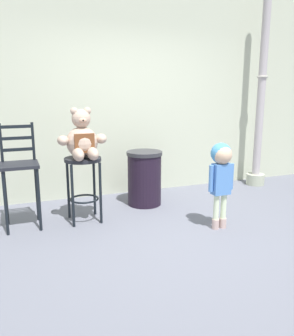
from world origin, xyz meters
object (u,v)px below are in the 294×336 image
object	(u,v)px
child_walking	(221,167)
bar_chair_empty	(20,170)
bar_stool_with_teddy	(83,175)
trash_bin	(144,178)
teddy_bear	(82,140)
lamppost	(260,111)

from	to	relation	value
child_walking	bar_chair_empty	xyz separation A→B (m)	(-2.09, 0.87, -0.04)
bar_chair_empty	bar_stool_with_teddy	bearing A→B (deg)	-5.39
trash_bin	bar_chair_empty	size ratio (longest dim) A/B	0.63
teddy_bear	trash_bin	bearing A→B (deg)	21.16
child_walking	bar_stool_with_teddy	bearing A→B (deg)	-140.07
trash_bin	bar_chair_empty	bearing A→B (deg)	-171.09
teddy_bear	bar_chair_empty	world-z (taller)	teddy_bear
bar_stool_with_teddy	trash_bin	xyz separation A→B (m)	(0.90, 0.32, -0.19)
child_walking	bar_chair_empty	size ratio (longest dim) A/B	0.83
teddy_bear	trash_bin	distance (m)	1.14
lamppost	teddy_bear	bearing A→B (deg)	-167.87
bar_stool_with_teddy	trash_bin	size ratio (longest dim) A/B	1.04
trash_bin	lamppost	distance (m)	2.29
lamppost	bar_chair_empty	bearing A→B (deg)	-171.56
teddy_bear	lamppost	xyz separation A→B (m)	(3.01, 0.65, 0.24)
teddy_bear	trash_bin	world-z (taller)	teddy_bear
child_walking	trash_bin	distance (m)	1.27
teddy_bear	trash_bin	xyz separation A→B (m)	(0.90, 0.35, -0.61)
bar_stool_with_teddy	teddy_bear	distance (m)	0.43
trash_bin	bar_chair_empty	xyz separation A→B (m)	(-1.60, -0.25, 0.30)
teddy_bear	bar_chair_empty	xyz separation A→B (m)	(-0.70, 0.10, -0.31)
lamppost	trash_bin	bearing A→B (deg)	-171.92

